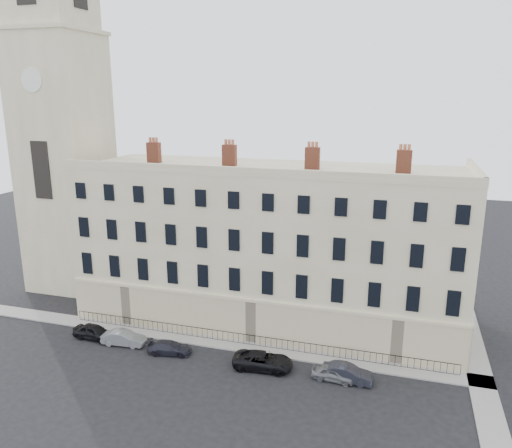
# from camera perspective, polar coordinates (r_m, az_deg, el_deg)

# --- Properties ---
(ground) EXTENTS (160.00, 160.00, 0.00)m
(ground) POSITION_cam_1_polar(r_m,az_deg,el_deg) (39.85, 5.44, -18.37)
(ground) COLOR black
(ground) RESTS_ON ground
(terrace) EXTENTS (36.22, 12.22, 17.00)m
(terrace) POSITION_cam_1_polar(r_m,az_deg,el_deg) (48.56, 1.56, -2.32)
(terrace) COLOR #C0B68F
(terrace) RESTS_ON ground
(church_tower) EXTENTS (8.00, 8.13, 44.00)m
(church_tower) POSITION_cam_1_polar(r_m,az_deg,el_deg) (59.25, -21.27, 10.77)
(church_tower) COLOR #C0B68F
(church_tower) RESTS_ON ground
(pavement_terrace) EXTENTS (48.00, 2.00, 0.12)m
(pavement_terrace) POSITION_cam_1_polar(r_m,az_deg,el_deg) (46.49, -5.77, -13.13)
(pavement_terrace) COLOR gray
(pavement_terrace) RESTS_ON ground
(pavement_east_return) EXTENTS (2.00, 24.00, 0.12)m
(pavement_east_return) POSITION_cam_1_polar(r_m,az_deg,el_deg) (46.74, 23.88, -14.25)
(pavement_east_return) COLOR gray
(pavement_east_return) RESTS_ON ground
(railings) EXTENTS (35.00, 0.04, 0.96)m
(railings) POSITION_cam_1_polar(r_m,az_deg,el_deg) (45.37, -0.78, -13.09)
(railings) COLOR black
(railings) RESTS_ON ground
(car_a) EXTENTS (4.07, 1.84, 1.36)m
(car_a) POSITION_cam_1_polar(r_m,az_deg,el_deg) (48.72, -18.00, -11.64)
(car_a) COLOR black
(car_a) RESTS_ON ground
(car_b) EXTENTS (4.00, 1.72, 1.28)m
(car_b) POSITION_cam_1_polar(r_m,az_deg,el_deg) (46.96, -14.88, -12.48)
(car_b) COLOR slate
(car_b) RESTS_ON ground
(car_c) EXTENTS (4.03, 2.17, 1.11)m
(car_c) POSITION_cam_1_polar(r_m,az_deg,el_deg) (44.74, -9.85, -13.75)
(car_c) COLOR #21222D
(car_c) RESTS_ON ground
(car_d) EXTENTS (5.06, 2.65, 1.36)m
(car_d) POSITION_cam_1_polar(r_m,az_deg,el_deg) (41.98, 0.80, -15.36)
(car_d) COLOR black
(car_d) RESTS_ON ground
(car_e) EXTENTS (3.42, 1.54, 1.14)m
(car_e) POSITION_cam_1_polar(r_m,az_deg,el_deg) (40.99, 8.82, -16.52)
(car_e) COLOR slate
(car_e) RESTS_ON ground
(car_f) EXTENTS (4.06, 1.60, 1.32)m
(car_f) POSITION_cam_1_polar(r_m,az_deg,el_deg) (41.03, 10.34, -16.42)
(car_f) COLOR #21222C
(car_f) RESTS_ON ground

